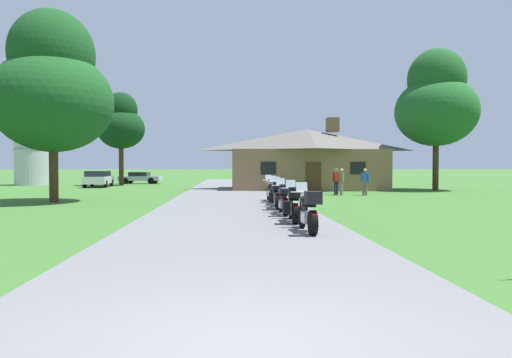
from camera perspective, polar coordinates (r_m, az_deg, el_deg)
The scene contains 18 objects.
ground_plane at distance 24.47m, azimuth -2.91°, elevation -2.66°, with size 500.00×500.00×0.00m, color #386628.
asphalt_driveway at distance 22.48m, azimuth -2.89°, elevation -2.96°, with size 6.40×80.00×0.06m, color slate.
motorcycle_black_nearest_to_camera at distance 12.37m, azimuth 6.46°, elevation -3.96°, with size 0.66×2.08×1.30m.
motorcycle_green_second_in_row at distance 14.50m, azimuth 4.67°, elevation -3.18°, with size 0.75×2.08×1.30m.
motorcycle_blue_third_in_row at distance 16.79m, azimuth 3.41°, elevation -2.49°, with size 0.66×2.08×1.30m.
motorcycle_red_fourth_in_row at distance 19.01m, azimuth 2.63°, elevation -2.04°, with size 0.79×2.08×1.30m.
motorcycle_blue_fifth_in_row at distance 21.02m, azimuth 2.49°, elevation -1.67°, with size 0.66×2.08×1.30m.
motorcycle_orange_farthest_in_row at distance 23.04m, azimuth 1.87°, elevation -1.38°, with size 0.66×2.08×1.30m.
stone_lodge at distance 36.37m, azimuth 6.22°, elevation 2.54°, with size 12.23×6.64×5.60m.
bystander_red_shirt_near_lodge at distance 29.65m, azimuth 9.85°, elevation -0.10°, with size 0.51×0.35×1.69m.
bystander_blue_shirt_beside_signpost at distance 29.36m, azimuth 13.28°, elevation -0.17°, with size 0.47×0.38×1.67m.
bystander_olive_shirt_by_tree at distance 29.19m, azimuth 10.51°, elevation -0.16°, with size 0.36×0.50×1.67m.
tree_left_near at distance 25.73m, azimuth -23.78°, elevation 10.25°, with size 5.93×5.93×9.63m.
tree_right_of_lodge at distance 37.83m, azimuth 21.35°, elevation 8.83°, with size 6.10×6.10×10.65m.
tree_left_far at distance 45.45m, azimuth -16.32°, elevation 6.60°, with size 4.40×4.40×8.74m.
metal_silo_distant at distance 49.18m, azimuth -25.86°, elevation 3.82°, with size 3.32×3.32×7.71m.
parked_white_suv_far_left at distance 42.29m, azimuth -18.86°, elevation 0.11°, with size 2.21×4.73×1.40m.
parked_silver_sedan_far_left at distance 49.11m, azimuth -14.10°, elevation 0.18°, with size 4.32×2.15×1.20m.
Camera 1 is at (-0.12, -4.40, 1.81)m, focal length 32.44 mm.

